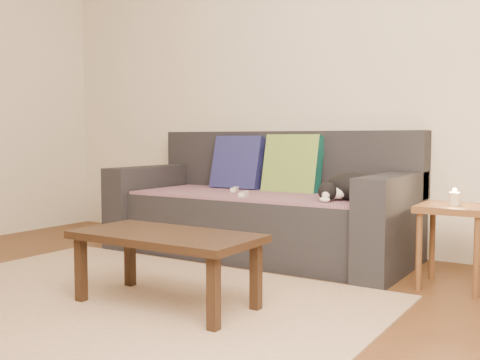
% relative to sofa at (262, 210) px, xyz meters
% --- Properties ---
extents(ground, '(4.50, 4.50, 0.00)m').
position_rel_sofa_xyz_m(ground, '(0.00, -1.57, -0.31)').
color(ground, brown).
rests_on(ground, ground).
extents(back_wall, '(4.50, 0.04, 2.60)m').
position_rel_sofa_xyz_m(back_wall, '(0.00, 0.43, 0.99)').
color(back_wall, beige).
rests_on(back_wall, ground).
extents(sofa, '(2.10, 0.94, 0.87)m').
position_rel_sofa_xyz_m(sofa, '(0.00, 0.00, 0.00)').
color(sofa, '#232328').
rests_on(sofa, ground).
extents(throw_blanket, '(1.66, 0.74, 0.02)m').
position_rel_sofa_xyz_m(throw_blanket, '(0.00, -0.09, 0.12)').
color(throw_blanket, '#44294D').
rests_on(throw_blanket, sofa).
extents(cushion_navy, '(0.40, 0.20, 0.41)m').
position_rel_sofa_xyz_m(cushion_navy, '(-0.31, 0.17, 0.32)').
color(cushion_navy, '#140F42').
rests_on(cushion_navy, throw_blanket).
extents(cushion_green, '(0.42, 0.19, 0.43)m').
position_rel_sofa_xyz_m(cushion_green, '(0.15, 0.17, 0.32)').
color(cushion_green, '#0B4642').
rests_on(cushion_green, throw_blanket).
extents(cat, '(0.41, 0.38, 0.17)m').
position_rel_sofa_xyz_m(cat, '(0.72, -0.17, 0.21)').
color(cat, black).
rests_on(cat, throw_blanket).
extents(wii_remote_a, '(0.09, 0.15, 0.03)m').
position_rel_sofa_xyz_m(wii_remote_a, '(-0.18, -0.09, 0.15)').
color(wii_remote_a, white).
rests_on(wii_remote_a, throw_blanket).
extents(wii_remote_b, '(0.08, 0.15, 0.03)m').
position_rel_sofa_xyz_m(wii_remote_b, '(0.05, -0.33, 0.15)').
color(wii_remote_b, white).
rests_on(wii_remote_b, throw_blanket).
extents(side_table, '(0.36, 0.36, 0.46)m').
position_rel_sofa_xyz_m(side_table, '(1.33, -0.23, 0.07)').
color(side_table, brown).
rests_on(side_table, ground).
extents(candle, '(0.06, 0.06, 0.09)m').
position_rel_sofa_xyz_m(candle, '(1.33, -0.23, 0.18)').
color(candle, beige).
rests_on(candle, side_table).
extents(rug, '(2.50, 1.80, 0.01)m').
position_rel_sofa_xyz_m(rug, '(0.00, -1.42, -0.30)').
color(rug, tan).
rests_on(rug, ground).
extents(coffee_table, '(0.91, 0.46, 0.36)m').
position_rel_sofa_xyz_m(coffee_table, '(0.24, -1.34, 0.01)').
color(coffee_table, black).
rests_on(coffee_table, rug).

